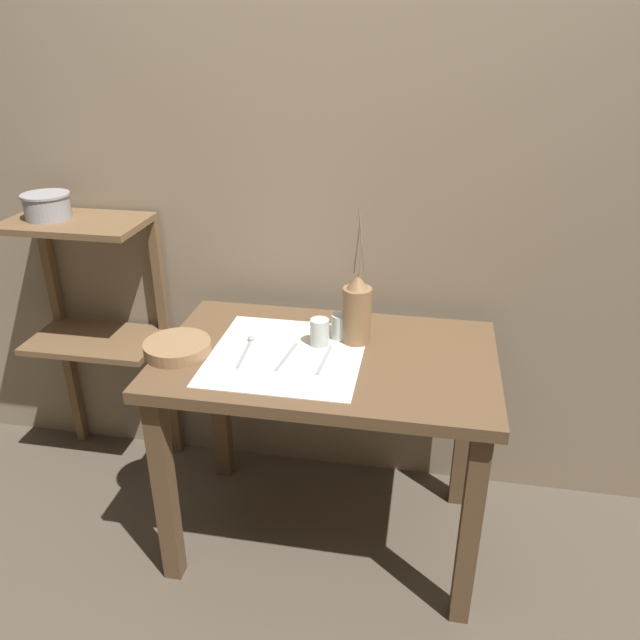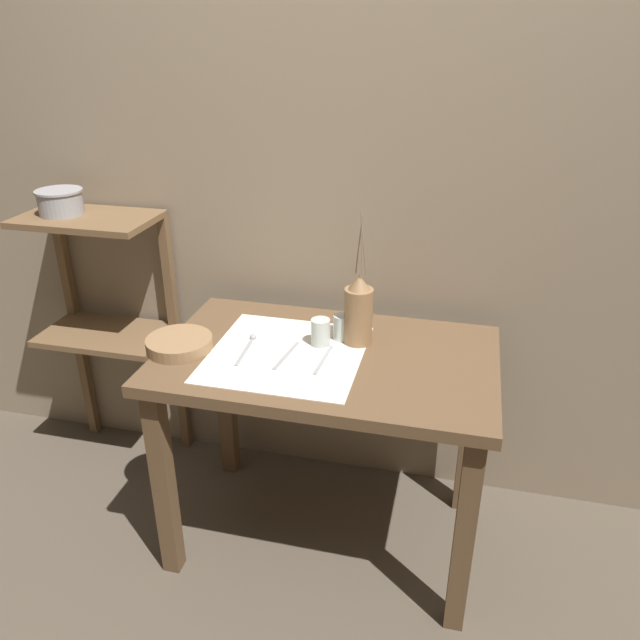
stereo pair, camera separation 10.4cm
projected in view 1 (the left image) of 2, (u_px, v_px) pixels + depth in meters
ground_plane at (326, 533)px, 2.36m from camera, size 12.00×12.00×0.00m
stone_wall_back at (349, 190)px, 2.24m from camera, size 7.00×0.06×2.40m
wooden_table at (327, 386)px, 2.08m from camera, size 1.09×0.68×0.77m
wooden_shelf_unit at (94, 300)px, 2.44m from camera, size 0.51×0.30×1.10m
linen_cloth at (286, 355)px, 2.02m from camera, size 0.49×0.50×0.00m
pitcher_with_flowers at (357, 311)px, 2.05m from camera, size 0.10×0.10×0.46m
wooden_bowl at (177, 347)px, 2.02m from camera, size 0.22×0.22×0.04m
glass_tumbler_near at (320, 332)px, 2.06m from camera, size 0.06×0.06×0.09m
glass_tumbler_far at (340, 327)px, 2.10m from camera, size 0.06×0.06×0.09m
spoon_inner at (248, 345)px, 2.07m from camera, size 0.03×0.20×0.02m
fork_outer at (287, 356)px, 2.00m from camera, size 0.04×0.19×0.00m
knife_center at (326, 360)px, 1.98m from camera, size 0.02×0.19×0.00m
metal_pot_large at (47, 205)px, 2.26m from camera, size 0.17×0.17×0.09m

